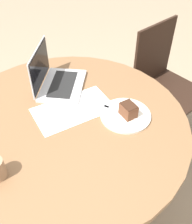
# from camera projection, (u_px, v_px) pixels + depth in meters

# --- Properties ---
(ground_plane) EXTENTS (12.00, 12.00, 0.00)m
(ground_plane) POSITION_uv_depth(u_px,v_px,m) (75.00, 202.00, 1.75)
(ground_plane) COLOR gray
(dining_table) EXTENTS (1.15, 1.15, 0.77)m
(dining_table) POSITION_uv_depth(u_px,v_px,m) (69.00, 143.00, 1.34)
(dining_table) COLOR brown
(dining_table) RESTS_ON ground_plane
(chair) EXTENTS (0.47, 0.47, 0.91)m
(chair) POSITION_uv_depth(u_px,v_px,m) (164.00, 86.00, 1.90)
(chair) COLOR black
(chair) RESTS_ON ground_plane
(paper_document) EXTENTS (0.40, 0.24, 0.00)m
(paper_document) POSITION_uv_depth(u_px,v_px,m) (73.00, 109.00, 1.29)
(paper_document) COLOR white
(paper_document) RESTS_ON dining_table
(plate) EXTENTS (0.24, 0.24, 0.01)m
(plate) POSITION_uv_depth(u_px,v_px,m) (125.00, 115.00, 1.25)
(plate) COLOR silver
(plate) RESTS_ON dining_table
(cake_slice) EXTENTS (0.06, 0.08, 0.07)m
(cake_slice) POSITION_uv_depth(u_px,v_px,m) (128.00, 110.00, 1.22)
(cake_slice) COLOR brown
(cake_slice) RESTS_ON plate
(fork) EXTENTS (0.09, 0.16, 0.00)m
(fork) POSITION_uv_depth(u_px,v_px,m) (116.00, 110.00, 1.26)
(fork) COLOR silver
(fork) RESTS_ON plate
(laptop) EXTENTS (0.36, 0.37, 0.22)m
(laptop) POSITION_uv_depth(u_px,v_px,m) (57.00, 80.00, 1.40)
(laptop) COLOR silver
(laptop) RESTS_ON dining_table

